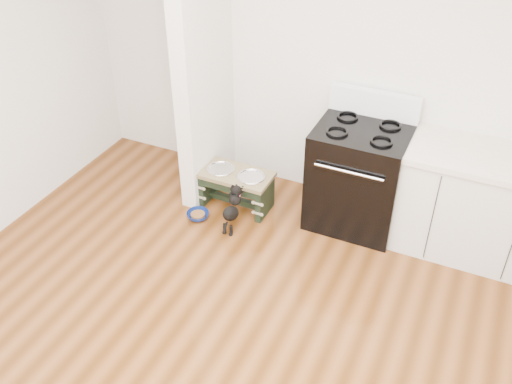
# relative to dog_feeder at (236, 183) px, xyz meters

# --- Properties ---
(room_shell) EXTENTS (5.00, 5.00, 5.00)m
(room_shell) POSITION_rel_dog_feeder_xyz_m (0.79, -1.90, 1.36)
(room_shell) COLOR silver
(room_shell) RESTS_ON ground
(partition_wall) EXTENTS (0.15, 0.80, 2.70)m
(partition_wall) POSITION_rel_dog_feeder_xyz_m (-0.38, 0.20, 1.09)
(partition_wall) COLOR silver
(partition_wall) RESTS_ON ground
(oven_range) EXTENTS (0.76, 0.69, 1.14)m
(oven_range) POSITION_rel_dog_feeder_xyz_m (1.04, 0.26, 0.22)
(oven_range) COLOR black
(oven_range) RESTS_ON ground
(cabinet_run) EXTENTS (1.24, 0.64, 0.91)m
(cabinet_run) POSITION_rel_dog_feeder_xyz_m (2.02, 0.27, 0.20)
(cabinet_run) COLOR silver
(cabinet_run) RESTS_ON ground
(dog_feeder) EXTENTS (0.65, 0.35, 0.37)m
(dog_feeder) POSITION_rel_dog_feeder_xyz_m (0.00, 0.00, 0.00)
(dog_feeder) COLOR black
(dog_feeder) RESTS_ON ground
(puppy) EXTENTS (0.11, 0.34, 0.40)m
(puppy) POSITION_rel_dog_feeder_xyz_m (0.12, -0.30, -0.04)
(puppy) COLOR black
(puppy) RESTS_ON ground
(floor_bowl) EXTENTS (0.26, 0.26, 0.06)m
(floor_bowl) POSITION_rel_dog_feeder_xyz_m (-0.23, -0.31, -0.22)
(floor_bowl) COLOR navy
(floor_bowl) RESTS_ON ground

